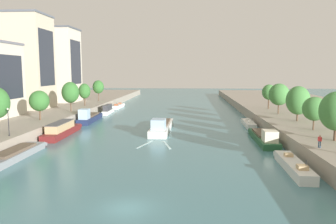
# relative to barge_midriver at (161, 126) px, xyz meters

# --- Properties ---
(ground_plane) EXTENTS (400.00, 400.00, 0.00)m
(ground_plane) POSITION_rel_barge_midriver_xyz_m (0.18, -37.01, -0.98)
(ground_plane) COLOR teal
(quay_left) EXTENTS (36.00, 170.00, 2.30)m
(quay_left) POSITION_rel_barge_midriver_xyz_m (-38.05, 17.99, 0.17)
(quay_left) COLOR gray
(quay_left) RESTS_ON ground
(quay_right) EXTENTS (36.00, 170.00, 2.30)m
(quay_right) POSITION_rel_barge_midriver_xyz_m (38.41, 17.99, 0.17)
(quay_right) COLOR gray
(quay_right) RESTS_ON ground
(barge_midriver) EXTENTS (3.73, 17.68, 3.19)m
(barge_midriver) POSITION_rel_barge_midriver_xyz_m (0.00, 0.00, 0.00)
(barge_midriver) COLOR silver
(barge_midriver) RESTS_ON ground
(wake_behind_barge) EXTENTS (5.60, 5.94, 0.03)m
(wake_behind_barge) POSITION_rel_barge_midriver_xyz_m (0.11, -12.07, -0.96)
(wake_behind_barge) COLOR silver
(wake_behind_barge) RESTS_ON ground
(moored_boat_left_midway) EXTENTS (2.96, 16.65, 2.76)m
(moored_boat_left_midway) POSITION_rel_barge_midriver_xyz_m (-18.40, -23.99, -0.16)
(moored_boat_left_midway) COLOR gray
(moored_boat_left_midway) RESTS_ON ground
(moored_boat_left_lone) EXTENTS (3.02, 14.61, 2.63)m
(moored_boat_left_lone) POSITION_rel_barge_midriver_xyz_m (-18.19, -5.70, 0.12)
(moored_boat_left_lone) COLOR maroon
(moored_boat_left_lone) RESTS_ON ground
(moored_boat_left_downstream) EXTENTS (3.25, 14.58, 3.48)m
(moored_boat_left_downstream) POSITION_rel_barge_midriver_xyz_m (-18.29, 11.26, 0.03)
(moored_boat_left_downstream) COLOR #1E284C
(moored_boat_left_downstream) RESTS_ON ground
(moored_boat_left_end) EXTENTS (1.92, 10.33, 2.58)m
(moored_boat_left_end) POSITION_rel_barge_midriver_xyz_m (-17.51, 25.99, 0.09)
(moored_boat_left_end) COLOR silver
(moored_boat_left_end) RESTS_ON ground
(moored_boat_left_second) EXTENTS (2.10, 11.15, 2.21)m
(moored_boat_left_second) POSITION_rel_barge_midriver_xyz_m (-17.69, 40.38, -0.39)
(moored_boat_left_second) COLOR silver
(moored_boat_left_second) RESTS_ON ground
(moored_boat_right_end) EXTENTS (2.33, 12.06, 2.26)m
(moored_boat_right_end) POSITION_rel_barge_midriver_xyz_m (18.21, -24.74, -0.37)
(moored_boat_right_end) COLOR silver
(moored_boat_right_end) RESTS_ON ground
(moored_boat_right_downstream) EXTENTS (3.11, 15.18, 2.81)m
(moored_boat_right_downstream) POSITION_rel_barge_midriver_xyz_m (18.23, -8.90, -0.14)
(moored_boat_right_downstream) COLOR #235633
(moored_boat_right_downstream) RESTS_ON ground
(moored_boat_right_near) EXTENTS (2.03, 10.23, 2.14)m
(moored_boat_right_near) POSITION_rel_barge_midriver_xyz_m (18.52, 7.53, -0.42)
(moored_boat_right_near) COLOR silver
(moored_boat_right_near) RESTS_ON ground
(tree_left_far) EXTENTS (3.87, 3.87, 5.87)m
(tree_left_far) POSITION_rel_barge_midriver_xyz_m (-24.13, -1.78, 5.13)
(tree_left_far) COLOR brown
(tree_left_far) RESTS_ON quay_left
(tree_left_nearest) EXTENTS (4.09, 4.09, 7.10)m
(tree_left_nearest) POSITION_rel_barge_midriver_xyz_m (-22.99, 12.12, 5.90)
(tree_left_nearest) COLOR brown
(tree_left_nearest) RESTS_ON quay_left
(tree_left_third) EXTENTS (3.28, 3.28, 6.23)m
(tree_left_third) POSITION_rel_barge_midriver_xyz_m (-23.79, 24.98, 5.43)
(tree_left_third) COLOR brown
(tree_left_third) RESTS_ON quay_left
(tree_left_past_mid) EXTENTS (3.58, 3.58, 6.72)m
(tree_left_past_mid) POSITION_rel_barge_midriver_xyz_m (-23.83, 38.93, 5.91)
(tree_left_past_mid) COLOR brown
(tree_left_past_mid) RESTS_ON quay_left
(tree_right_nearest) EXTENTS (3.83, 3.83, 5.49)m
(tree_right_nearest) POSITION_rel_barge_midriver_xyz_m (26.05, -9.50, 4.83)
(tree_right_nearest) COLOR brown
(tree_right_nearest) RESTS_ON quay_right
(tree_right_second) EXTENTS (4.53, 4.53, 6.82)m
(tree_right_second) POSITION_rel_barge_midriver_xyz_m (26.50, 0.09, 5.36)
(tree_right_second) COLOR brown
(tree_right_second) RESTS_ON quay_right
(tree_right_distant) EXTENTS (4.57, 4.57, 6.89)m
(tree_right_distant) POSITION_rel_barge_midriver_xyz_m (25.74, 10.78, 5.75)
(tree_right_distant) COLOR brown
(tree_right_distant) RESTS_ON quay_right
(tree_right_by_lamp) EXTENTS (3.53, 3.53, 6.27)m
(tree_right_by_lamp) POSITION_rel_barge_midriver_xyz_m (25.99, 21.09, 5.59)
(tree_right_by_lamp) COLOR brown
(tree_right_by_lamp) RESTS_ON quay_right
(lamppost_left_bank) EXTENTS (0.28, 0.28, 4.21)m
(lamppost_left_bank) POSITION_rel_barge_midriver_xyz_m (-21.42, -17.70, 3.64)
(lamppost_left_bank) COLOR black
(lamppost_left_bank) RESTS_ON quay_left
(building_left_tall) EXTENTS (13.78, 11.05, 24.15)m
(building_left_tall) POSITION_rel_barge_midriver_xyz_m (-37.72, 18.02, 13.41)
(building_left_tall) COLOR beige
(building_left_tall) RESTS_ON quay_left
(building_left_corner) EXTENTS (15.66, 11.37, 23.01)m
(building_left_corner) POSITION_rel_barge_midriver_xyz_m (-37.72, 36.78, 12.84)
(building_left_corner) COLOR beige
(building_left_corner) RESTS_ON quay_left
(person_on_quay) EXTENTS (0.39, 0.41, 1.62)m
(person_on_quay) POSITION_rel_barge_midriver_xyz_m (22.10, -22.33, 2.25)
(person_on_quay) COLOR navy
(person_on_quay) RESTS_ON quay_right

